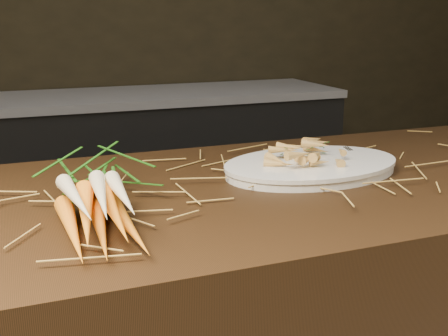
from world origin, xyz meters
The scene contains 6 objects.
back_counter centered at (0.30, 2.18, 0.42)m, with size 1.82×0.62×0.84m.
straw_bedding centered at (0.00, 0.30, 0.91)m, with size 1.40×0.60×0.02m, color #A98B39, non-canonical shape.
root_veg_bunch centered at (-0.36, 0.26, 0.94)m, with size 0.17×0.47×0.09m.
serving_platter centered at (0.11, 0.34, 0.91)m, with size 0.39×0.26×0.02m, color white, non-canonical shape.
roasted_veg_heap centered at (0.11, 0.34, 0.94)m, with size 0.19×0.14×0.04m, color #BC7B39, non-canonical shape.
serving_fork centered at (0.25, 0.33, 0.92)m, with size 0.01×0.15×0.00m, color silver.
Camera 1 is at (-0.48, -0.68, 1.23)m, focal length 45.00 mm.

